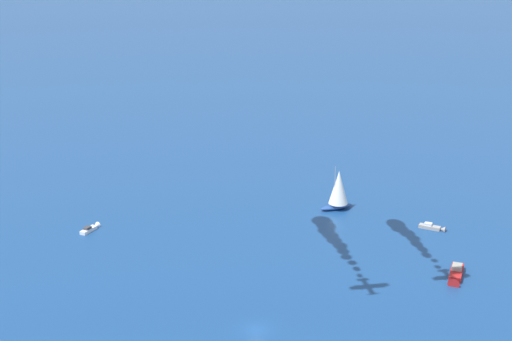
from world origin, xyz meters
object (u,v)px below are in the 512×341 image
Objects in this scene: motorboat_near_centre at (433,227)px; motorboat_far_stbd at (456,275)px; motorboat_inshore at (91,228)px; sailboat_mid_cluster at (338,190)px.

motorboat_far_stbd is (15.22, 20.42, 0.23)m from motorboat_near_centre.
sailboat_mid_cluster is at bearing 160.31° from motorboat_inshore.
motorboat_far_stbd is 1.52× the size of motorboat_inshore.
sailboat_mid_cluster is at bearing -65.42° from motorboat_near_centre.
motorboat_inshore is at bearing -32.50° from motorboat_near_centre.
motorboat_near_centre reaches higher than motorboat_inshore.
motorboat_far_stbd is at bearing 53.30° from motorboat_near_centre.
motorboat_far_stbd is at bearing 83.74° from sailboat_mid_cluster.
motorboat_far_stbd reaches higher than motorboat_inshore.
motorboat_near_centre is 25.62m from sailboat_mid_cluster.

